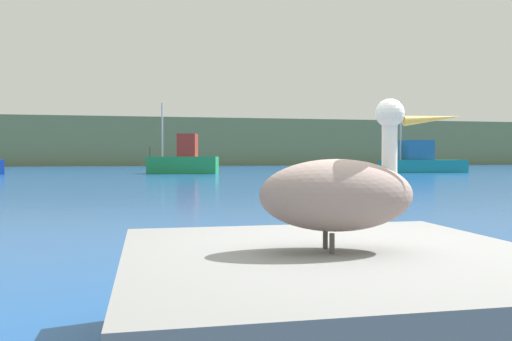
{
  "coord_description": "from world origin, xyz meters",
  "views": [
    {
      "loc": [
        -1.48,
        -3.24,
        1.23
      ],
      "look_at": [
        1.99,
        13.44,
        0.78
      ],
      "focal_mm": 37.08,
      "sensor_mm": 36.0,
      "label": 1
    }
  ],
  "objects": [
    {
      "name": "fishing_boat_teal",
      "position": [
        19.25,
        33.93,
        0.85
      ],
      "size": [
        6.68,
        2.34,
        5.37
      ],
      "rotation": [
        0.0,
        0.0,
        3.19
      ],
      "color": "teal",
      "rests_on": "ground"
    },
    {
      "name": "fishing_boat_green",
      "position": [
        1.15,
        35.01,
        0.94
      ],
      "size": [
        5.2,
        2.82,
        5.11
      ],
      "rotation": [
        0.0,
        0.0,
        2.85
      ],
      "color": "#1E8C4C",
      "rests_on": "ground"
    },
    {
      "name": "pier_dock",
      "position": [
        -0.4,
        -0.34,
        0.34
      ],
      "size": [
        2.44,
        2.42,
        0.68
      ],
      "primitive_type": "cube",
      "color": "gray",
      "rests_on": "ground"
    },
    {
      "name": "pelican",
      "position": [
        -0.38,
        -0.34,
        1.02
      ],
      "size": [
        1.23,
        0.56,
        0.89
      ],
      "rotation": [
        0.0,
        0.0,
        -0.11
      ],
      "color": "gray",
      "rests_on": "pier_dock"
    },
    {
      "name": "hillside_backdrop",
      "position": [
        0.0,
        74.07,
        3.29
      ],
      "size": [
        140.0,
        10.96,
        6.58
      ],
      "primitive_type": "cube",
      "color": "#6B7A51",
      "rests_on": "ground"
    }
  ]
}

